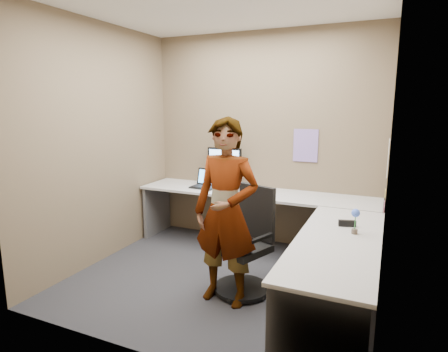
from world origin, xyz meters
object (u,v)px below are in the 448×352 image
at_px(desk, 274,220).
at_px(office_chair, 246,250).
at_px(monitor, 224,162).
at_px(person, 226,212).

relative_size(desk, office_chair, 2.95).
xyz_separation_m(monitor, person, (0.69, -1.51, -0.21)).
xyz_separation_m(monitor, office_chair, (0.79, -1.25, -0.64)).
bearing_deg(office_chair, desk, 95.89).
distance_m(desk, person, 0.81).
bearing_deg(office_chair, monitor, 143.20).
bearing_deg(desk, monitor, 140.05).
height_order(desk, person, person).
bearing_deg(monitor, person, -65.34).
relative_size(office_chair, person, 0.60).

